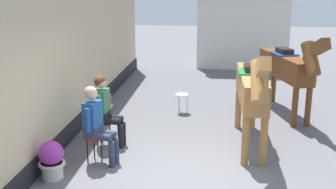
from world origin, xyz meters
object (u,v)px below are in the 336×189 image
flower_planter_inner_near (51,159)px  flower_planter_farthest (104,102)px  seated_visitor_near (96,121)px  seated_visitor_far (105,107)px  saddled_horse_near (252,89)px  spare_stool_white (182,97)px  saddled_horse_far (288,67)px

flower_planter_inner_near → flower_planter_farthest: (-0.01, 3.28, 0.00)m
seated_visitor_near → seated_visitor_far: same height
seated_visitor_near → saddled_horse_near: 2.93m
saddled_horse_near → flower_planter_inner_near: (-3.28, -1.73, -0.82)m
saddled_horse_near → spare_stool_white: saddled_horse_near is taller
saddled_horse_near → saddled_horse_far: (0.98, 2.11, 0.00)m
saddled_horse_far → flower_planter_inner_near: saddled_horse_far is taller
flower_planter_farthest → spare_stool_white: (1.81, 0.45, 0.07)m
seated_visitor_near → saddled_horse_far: (3.69, 3.16, 0.38)m
saddled_horse_far → spare_stool_white: (-2.45, -0.10, -0.76)m
flower_planter_inner_near → seated_visitor_near: bearing=49.9°
seated_visitor_far → flower_planter_farthest: (-0.52, 1.79, -0.44)m
saddled_horse_near → flower_planter_inner_near: 3.80m
saddled_horse_near → flower_planter_farthest: size_ratio=4.68×
seated_visitor_far → saddled_horse_near: 2.80m
spare_stool_white → seated_visitor_far: bearing=-120.0°
saddled_horse_far → seated_visitor_far: bearing=-147.9°
seated_visitor_near → spare_stool_white: bearing=68.0°
seated_visitor_far → flower_planter_inner_near: bearing=-109.0°
saddled_horse_near → seated_visitor_far: bearing=-175.1°
saddled_horse_far → flower_planter_inner_near: bearing=-137.9°
saddled_horse_near → spare_stool_white: size_ratio=6.52×
seated_visitor_near → spare_stool_white: seated_visitor_near is taller
flower_planter_inner_near → saddled_horse_near: bearing=27.8°
saddled_horse_far → flower_planter_farthest: 4.38m
flower_planter_farthest → spare_stool_white: 1.87m
flower_planter_farthest → saddled_horse_near: bearing=-25.3°
seated_visitor_near → flower_planter_farthest: size_ratio=2.17×
saddled_horse_near → flower_planter_farthest: (-3.29, 1.55, -0.82)m
seated_visitor_far → saddled_horse_far: 4.43m
saddled_horse_near → saddled_horse_far: bearing=65.2°
flower_planter_inner_near → spare_stool_white: size_ratio=1.39×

